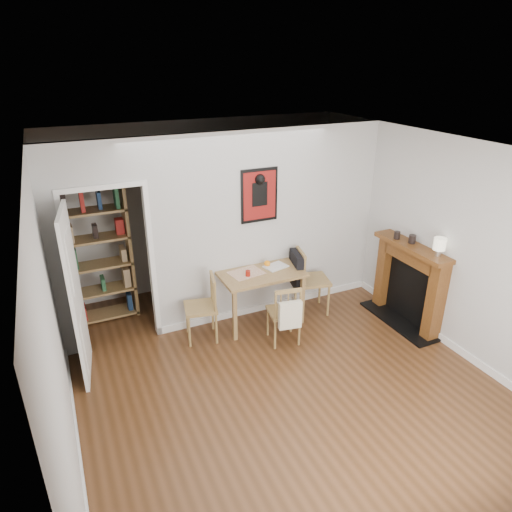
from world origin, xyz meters
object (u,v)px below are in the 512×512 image
mantel_lamp (440,245)px  chair_right (311,280)px  chair_front (284,312)px  orange_fruit (267,263)px  chair_left (201,308)px  red_glass (248,273)px  bookshelf (98,252)px  ceramic_jar_b (397,235)px  notebook (276,266)px  dining_table (260,277)px  ceramic_jar_a (412,239)px  fireplace (410,281)px

mantel_lamp → chair_right: bearing=131.5°
chair_front → orange_fruit: size_ratio=9.98×
chair_left → red_glass: size_ratio=10.90×
bookshelf → ceramic_jar_b: (3.70, -1.61, 0.21)m
chair_left → mantel_lamp: bearing=-23.6°
orange_fruit → notebook: bearing=-36.3°
bookshelf → orange_fruit: 2.30m
red_glass → mantel_lamp: bearing=-30.3°
chair_left → ceramic_jar_b: ceramic_jar_b is taller
dining_table → ceramic_jar_b: ceramic_jar_b is taller
chair_front → ceramic_jar_a: bearing=-7.0°
bookshelf → ceramic_jar_a: size_ratio=18.10×
dining_table → ceramic_jar_a: (1.84, -0.80, 0.54)m
chair_left → mantel_lamp: 3.09m
dining_table → chair_left: bearing=-175.5°
chair_right → chair_front: size_ratio=1.16×
chair_left → ceramic_jar_b: (2.65, -0.52, 0.76)m
chair_left → fireplace: bearing=-15.9°
ceramic_jar_a → mantel_lamp: bearing=-90.5°
bookshelf → ceramic_jar_a: bearing=-25.7°
chair_front → notebook: (0.19, 0.62, 0.35)m
chair_front → mantel_lamp: size_ratio=3.51×
red_glass → ceramic_jar_b: bearing=-14.9°
chair_front → red_glass: red_glass is taller
fireplace → chair_right: bearing=143.7°
ceramic_jar_b → chair_right: bearing=151.8°
fireplace → red_glass: 2.21m
chair_right → ceramic_jar_a: bearing=-34.7°
fireplace → bookshelf: bearing=153.8°
chair_right → chair_front: 0.88m
notebook → mantel_lamp: 2.11m
fireplace → mantel_lamp: bearing=-92.3°
dining_table → orange_fruit: size_ratio=13.42×
red_glass → dining_table: bearing=17.2°
chair_front → ceramic_jar_b: bearing=-0.3°
dining_table → chair_right: 0.80m
chair_right → ceramic_jar_b: bearing=-28.2°
fireplace → dining_table: bearing=155.3°
chair_left → notebook: 1.19m
chair_left → chair_front: bearing=-28.3°
dining_table → ceramic_jar_a: 2.08m
bookshelf → red_glass: size_ratio=24.82×
bookshelf → ceramic_jar_a: 4.20m
chair_front → ceramic_jar_b: ceramic_jar_b is taller
chair_front → fireplace: (1.79, -0.27, 0.19)m
chair_right → fireplace: 1.34m
fireplace → chair_left: bearing=164.1°
chair_front → bookshelf: size_ratio=0.41×
mantel_lamp → ceramic_jar_b: size_ratio=2.31×
chair_front → bookshelf: 2.63m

